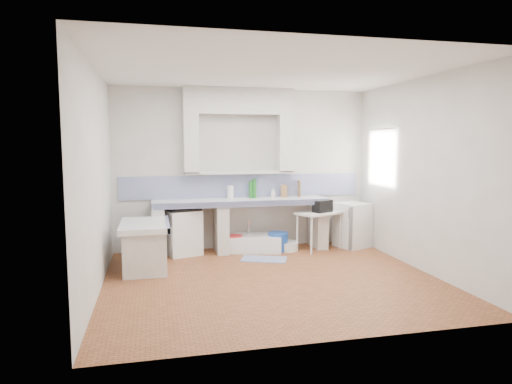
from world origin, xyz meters
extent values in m
plane|color=brown|center=(0.00, 0.00, 0.00)|extent=(4.50, 4.50, 0.00)
plane|color=silver|center=(0.00, 0.00, 2.80)|extent=(4.50, 4.50, 0.00)
plane|color=silver|center=(0.00, 2.00, 1.40)|extent=(4.50, 0.00, 4.50)
plane|color=silver|center=(0.00, -2.00, 1.40)|extent=(4.50, 0.00, 4.50)
plane|color=silver|center=(-2.25, 0.00, 1.40)|extent=(0.00, 4.50, 4.50)
plane|color=silver|center=(2.25, 0.00, 1.40)|extent=(0.00, 4.50, 4.50)
cube|color=silver|center=(-0.10, 1.88, 2.58)|extent=(1.90, 0.25, 0.45)
cube|color=#342210|center=(2.42, 1.20, 1.60)|extent=(0.35, 0.86, 1.06)
cube|color=white|center=(2.28, 1.20, 1.98)|extent=(0.01, 0.84, 0.24)
cube|color=white|center=(-0.10, 1.70, 0.86)|extent=(3.00, 0.60, 0.08)
cube|color=navy|center=(-0.10, 1.42, 0.86)|extent=(3.00, 0.04, 0.10)
cube|color=silver|center=(-1.50, 1.70, 0.41)|extent=(0.20, 0.55, 0.82)
cube|color=silver|center=(-0.45, 1.70, 0.41)|extent=(0.20, 0.55, 0.82)
cube|color=silver|center=(1.30, 1.70, 0.41)|extent=(0.20, 0.55, 0.82)
cube|color=white|center=(-1.70, 0.90, 0.66)|extent=(0.70, 1.10, 0.08)
cube|color=silver|center=(-1.70, 0.90, 0.31)|extent=(0.60, 1.00, 0.62)
cube|color=navy|center=(-1.37, 0.90, 0.66)|extent=(0.04, 1.10, 0.10)
cube|color=navy|center=(0.00, 1.99, 1.10)|extent=(4.27, 0.03, 0.40)
cube|color=white|center=(-1.10, 1.70, 0.37)|extent=(0.65, 0.64, 0.75)
cube|color=white|center=(0.07, 1.68, 0.12)|extent=(1.12, 0.77, 0.24)
cube|color=white|center=(1.24, 1.49, 0.34)|extent=(0.92, 0.74, 0.04)
cube|color=white|center=(1.91, 1.57, 0.40)|extent=(0.66, 0.66, 0.79)
cylinder|color=red|center=(-0.25, 1.64, 0.14)|extent=(0.35, 0.35, 0.29)
cylinder|color=#EA6100|center=(0.18, 1.61, 0.12)|extent=(0.30, 0.30, 0.24)
cylinder|color=#1B4AAE|center=(0.52, 1.55, 0.16)|extent=(0.44, 0.44, 0.32)
cylinder|color=white|center=(0.68, 1.56, 0.08)|extent=(0.46, 0.46, 0.15)
cylinder|color=silver|center=(0.05, 1.85, 0.15)|extent=(0.10, 0.10, 0.29)
cylinder|color=silver|center=(0.17, 1.84, 0.14)|extent=(0.08, 0.08, 0.28)
cube|color=black|center=(1.28, 1.44, 0.77)|extent=(0.38, 0.31, 0.21)
cylinder|color=#206924|center=(0.10, 1.85, 1.05)|extent=(0.07, 0.07, 0.30)
cylinder|color=#206924|center=(0.16, 1.85, 1.07)|extent=(0.09, 0.09, 0.33)
cube|color=olive|center=(0.70, 1.85, 1.01)|extent=(0.12, 0.11, 0.22)
cube|color=olive|center=(0.99, 1.85, 1.04)|extent=(0.05, 0.21, 0.29)
cylinder|color=white|center=(-0.27, 1.83, 1.01)|extent=(0.13, 0.13, 0.23)
imported|color=white|center=(0.50, 1.85, 0.99)|extent=(0.09, 0.09, 0.17)
cube|color=#39509A|center=(0.14, 1.05, 0.01)|extent=(0.81, 0.63, 0.01)
camera|label=1|loc=(-1.55, -5.79, 1.86)|focal=31.52mm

